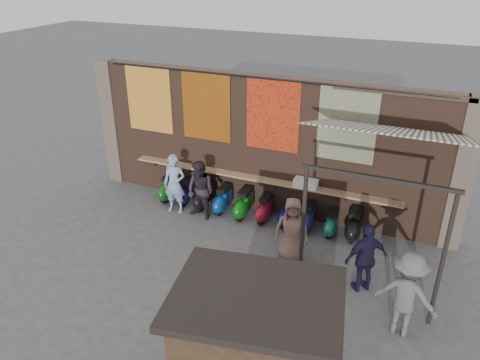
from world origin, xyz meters
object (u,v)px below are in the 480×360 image
Objects in this scene: scooter_stool_4 at (244,204)px; scooter_stool_9 at (354,225)px; scooter_stool_0 at (169,188)px; scooter_stool_5 at (265,209)px; scooter_stool_7 at (308,217)px; scooter_stool_6 at (286,214)px; scooter_stool_1 at (186,192)px; scooter_stool_3 at (223,199)px; shelf_box at (306,183)px; shopper_navy at (366,258)px; scooter_stool_8 at (332,223)px; diner_right at (200,191)px; diner_left at (175,184)px; shopper_tan at (292,230)px; scooter_stool_2 at (204,195)px; shopper_grey at (407,294)px.

scooter_stool_4 reaches higher than scooter_stool_9.
scooter_stool_9 reaches higher than scooter_stool_0.
scooter_stool_9 reaches higher than scooter_stool_5.
scooter_stool_6 is at bearing -176.55° from scooter_stool_7.
scooter_stool_3 reaches higher than scooter_stool_1.
shelf_box is 0.38× the size of shopper_navy.
scooter_stool_8 is (5.09, -0.02, -0.06)m from scooter_stool_0.
scooter_stool_4 is 0.49× the size of diner_right.
scooter_stool_1 is 0.77m from diner_left.
scooter_stool_0 is at bearing 178.18° from scooter_stool_4.
diner_left reaches higher than scooter_stool_5.
scooter_stool_3 is 0.95× the size of scooter_stool_9.
scooter_stool_9 is 5.20m from diner_left.
scooter_stool_1 reaches higher than scooter_stool_8.
shopper_tan is (-1.86, 0.48, -0.00)m from shopper_navy.
scooter_stool_1 is at bearing 0.95° from scooter_stool_0.
shopper_navy is at bearing -23.15° from diner_left.
shelf_box is 4.32m from scooter_stool_0.
shopper_navy is (5.73, -1.51, -0.04)m from diner_left.
scooter_stool_9 is (1.27, 0.01, 0.03)m from scooter_stool_7.
scooter_stool_8 is at bearing 0.38° from scooter_stool_5.
diner_right is at bearing -153.21° from scooter_stool_4.
diner_right is (0.89, -0.08, -0.01)m from diner_left.
scooter_stool_9 is 2.19m from shopper_navy.
diner_right reaches higher than scooter_stool_1.
scooter_stool_2 is 0.50× the size of shopper_navy.
scooter_stool_4 is at bearing -168.47° from shelf_box.
shopper_grey is 1.11× the size of shopper_tan.
scooter_stool_7 reaches higher than scooter_stool_1.
scooter_stool_0 is at bearing 179.96° from scooter_stool_7.
shelf_box is 0.37× the size of diner_right.
shopper_tan reaches higher than scooter_stool_3.
scooter_stool_1 is at bearing 179.58° from scooter_stool_8.
scooter_stool_5 is at bearing 32.42° from diner_right.
diner_left is at bearing -173.77° from scooter_stool_9.
scooter_stool_0 is 0.47× the size of diner_left.
scooter_stool_2 is (0.64, -0.04, 0.03)m from scooter_stool_1.
shopper_tan is (-0.68, -1.55, 0.51)m from scooter_stool_8.
scooter_stool_1 is at bearing 155.50° from diner_right.
diner_left reaches higher than scooter_stool_3.
scooter_stool_3 is at bearing 13.42° from diner_left.
shopper_grey is (5.36, -3.08, 0.55)m from scooter_stool_3.
scooter_stool_6 is 0.40× the size of diner_right.
scooter_stool_1 is at bearing -175.96° from shelf_box.
scooter_stool_8 is at bearing -44.50° from shopper_grey.
shopper_navy reaches higher than scooter_stool_5.
scooter_stool_7 is 0.46× the size of shopper_navy.
scooter_stool_7 is at bearing 3.45° from scooter_stool_6.
scooter_stool_4 is at bearing 40.07° from diner_right.
shopper_grey is at bearing -9.88° from diner_right.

